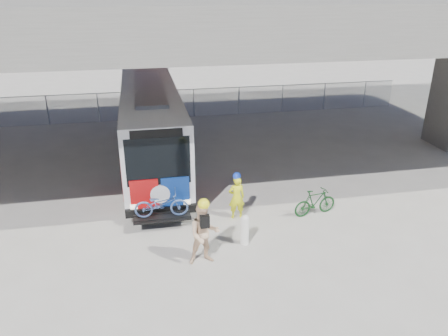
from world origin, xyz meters
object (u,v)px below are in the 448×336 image
object	(u,v)px
bollard	(245,228)
cyclist_hivis	(237,196)
bus	(151,119)
cyclist_tan	(204,233)
bike_parked	(315,202)

from	to	relation	value
bollard	cyclist_hivis	size ratio (longest dim) A/B	0.59
bus	cyclist_tan	size ratio (longest dim) A/B	5.88
bus	bollard	size ratio (longest dim) A/B	11.98
bike_parked	bus	bearing A→B (deg)	30.45
cyclist_hivis	bike_parked	size ratio (longest dim) A/B	1.06
bus	cyclist_hivis	bearing A→B (deg)	-66.55
bus	cyclist_tan	xyz separation A→B (m)	(1.15, -8.87, -1.07)
cyclist_hivis	cyclist_tan	bearing A→B (deg)	57.59
cyclist_hivis	bike_parked	xyz separation A→B (m)	(2.92, -0.35, -0.36)
bike_parked	bollard	bearing A→B (deg)	105.21
bollard	bike_parked	distance (m)	3.37
bus	bollard	xyz separation A→B (m)	(2.61, -8.10, -1.53)
bollard	bike_parked	world-z (taller)	bollard
cyclist_hivis	bike_parked	world-z (taller)	cyclist_hivis
bus	cyclist_tan	distance (m)	9.00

